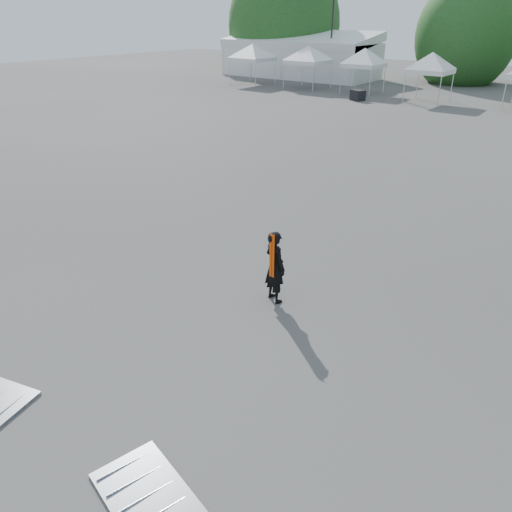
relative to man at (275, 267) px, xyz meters
The scene contains 12 objects.
ground 1.73m from the man, 129.12° to the left, with size 120.00×120.00×0.00m, color #474442.
marquee 42.87m from the man, 122.40° to the left, with size 15.00×6.25×4.23m.
light_pole_west 40.27m from the man, 118.32° to the left, with size 0.60×0.25×10.30m.
tree_far_w 47.71m from the man, 124.53° to the left, with size 4.80×4.80×7.30m.
tree_mid_w 42.26m from the man, 102.28° to the left, with size 4.16×4.16×6.33m.
tent_a 37.21m from the man, 128.64° to the left, with size 4.32×4.32×3.88m.
tent_b 34.83m from the man, 121.07° to the left, with size 4.35×4.35×3.88m.
tent_c 32.61m from the man, 113.41° to the left, with size 3.83×3.83×3.88m.
tent_d 29.66m from the man, 104.21° to the left, with size 3.81×3.81×3.88m.
man is the anchor object (origin of this frame).
barrier_mid 5.52m from the man, 70.91° to the right, with size 2.12×1.41×0.06m.
crate_west 28.84m from the man, 113.55° to the left, with size 0.94×0.73×0.73m, color black.
Camera 1 is at (6.46, -9.01, 5.75)m, focal length 35.00 mm.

